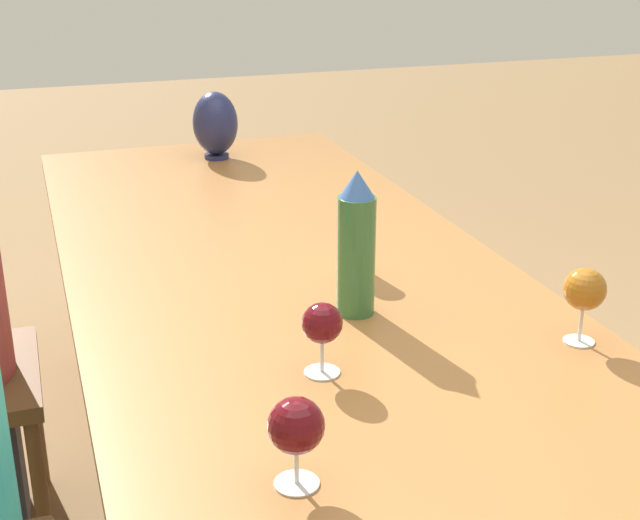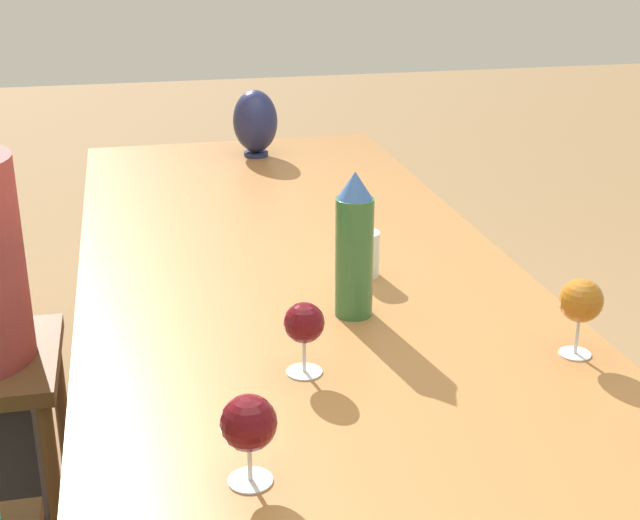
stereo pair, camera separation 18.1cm
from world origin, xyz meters
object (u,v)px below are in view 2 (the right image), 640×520
object	(u,v)px
wine_glass_6	(304,325)
water_bottle	(354,247)
wine_glass_4	(249,424)
vase	(255,122)
wine_glass_0	(581,302)
water_tumbler	(365,254)

from	to	relation	value
wine_glass_6	water_bottle	bearing A→B (deg)	-33.56
wine_glass_4	wine_glass_6	xyz separation A→B (m)	(0.30, -0.14, -0.00)
vase	wine_glass_0	xyz separation A→B (m)	(-1.55, -0.36, -0.01)
water_bottle	water_tumbler	xyz separation A→B (m)	(0.19, -0.08, -0.09)
water_tumbler	wine_glass_6	distance (m)	0.47
vase	wine_glass_0	distance (m)	1.59
water_bottle	wine_glass_6	distance (m)	0.27
water_bottle	water_tumbler	distance (m)	0.23
wine_glass_4	wine_glass_6	world-z (taller)	wine_glass_4
wine_glass_4	wine_glass_6	size ratio (longest dim) A/B	1.03
wine_glass_0	wine_glass_6	distance (m)	0.50
wine_glass_6	water_tumbler	bearing A→B (deg)	-28.26
vase	wine_glass_0	size ratio (longest dim) A/B	1.48
water_bottle	water_tumbler	size ratio (longest dim) A/B	2.91
water_bottle	wine_glass_6	bearing A→B (deg)	146.44
vase	wine_glass_0	world-z (taller)	vase
water_tumbler	wine_glass_4	distance (m)	0.80
water_bottle	vase	world-z (taller)	water_bottle
water_tumbler	vase	xyz separation A→B (m)	(1.10, 0.08, 0.06)
water_bottle	vase	distance (m)	1.29
vase	wine_glass_6	size ratio (longest dim) A/B	1.65
wine_glass_4	water_tumbler	bearing A→B (deg)	-26.94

